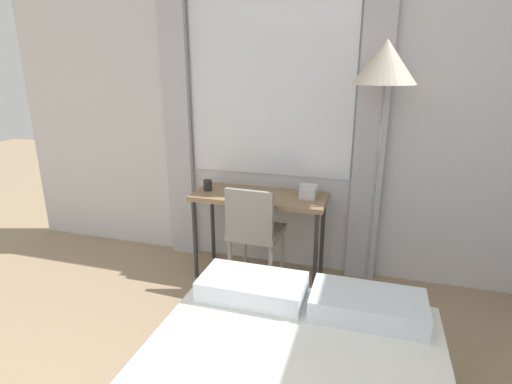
# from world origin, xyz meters

# --- Properties ---
(wall_back_with_window) EXTENTS (5.25, 0.13, 2.70)m
(wall_back_with_window) POSITION_xyz_m (-0.01, 3.41, 1.35)
(wall_back_with_window) COLOR silver
(wall_back_with_window) RESTS_ON ground_plane
(desk) EXTENTS (1.11, 0.47, 0.75)m
(desk) POSITION_xyz_m (-0.08, 3.10, 0.67)
(desk) COLOR #937551
(desk) RESTS_ON ground_plane
(desk_chair) EXTENTS (0.42, 0.42, 0.88)m
(desk_chair) POSITION_xyz_m (-0.06, 2.89, 0.52)
(desk_chair) COLOR gray
(desk_chair) RESTS_ON ground_plane
(standing_lamp) EXTENTS (0.43, 0.43, 1.94)m
(standing_lamp) POSITION_xyz_m (0.83, 3.06, 1.70)
(standing_lamp) COLOR #4C4C51
(standing_lamp) RESTS_ON ground_plane
(telephone) EXTENTS (0.14, 0.19, 0.11)m
(telephone) POSITION_xyz_m (0.32, 3.16, 0.79)
(telephone) COLOR silver
(telephone) RESTS_ON desk
(book) EXTENTS (0.25, 0.15, 0.02)m
(book) POSITION_xyz_m (-0.17, 3.05, 0.76)
(book) COLOR #33664C
(book) RESTS_ON desk
(mug) EXTENTS (0.07, 0.07, 0.09)m
(mug) POSITION_xyz_m (-0.53, 3.08, 0.79)
(mug) COLOR #262628
(mug) RESTS_ON desk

